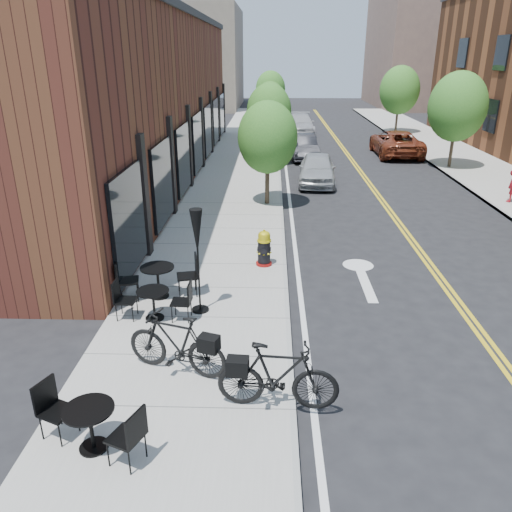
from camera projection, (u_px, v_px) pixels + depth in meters
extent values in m
plane|color=black|center=(290.00, 323.00, 10.88)|extent=(120.00, 120.00, 0.00)
cube|color=#9E9B93|center=(233.00, 197.00, 20.18)|extent=(4.00, 70.00, 0.12)
cube|color=#481E17|center=(140.00, 100.00, 22.72)|extent=(5.00, 28.00, 7.00)
cube|color=#726656|center=(203.00, 58.00, 53.68)|extent=(8.00, 14.00, 10.00)
cube|color=brown|center=(423.00, 48.00, 54.46)|extent=(10.00, 16.00, 12.00)
cylinder|color=#382B1E|center=(267.00, 183.00, 18.88)|extent=(0.16, 0.16, 1.61)
ellipsoid|color=#296A21|center=(268.00, 138.00, 18.25)|extent=(2.20, 2.20, 2.64)
cylinder|color=#382B1E|center=(269.00, 146.00, 26.28)|extent=(0.16, 0.16, 1.68)
ellipsoid|color=#296A21|center=(269.00, 111.00, 25.62)|extent=(2.30, 2.30, 2.76)
cylinder|color=#382B1E|center=(270.00, 126.00, 33.71)|extent=(0.16, 0.16, 1.57)
ellipsoid|color=#296A21|center=(270.00, 101.00, 33.09)|extent=(2.10, 2.10, 2.52)
cylinder|color=#382B1E|center=(270.00, 112.00, 41.09)|extent=(0.16, 0.16, 1.71)
ellipsoid|color=#296A21|center=(270.00, 89.00, 40.40)|extent=(2.40, 2.40, 2.88)
cylinder|color=#382B1E|center=(451.00, 149.00, 25.06)|extent=(0.16, 0.16, 1.82)
ellipsoid|color=#296A21|center=(458.00, 107.00, 24.30)|extent=(2.80, 2.80, 3.36)
cylinder|color=#382B1E|center=(397.00, 119.00, 36.17)|extent=(0.16, 0.16, 1.82)
ellipsoid|color=#296A21|center=(400.00, 90.00, 35.41)|extent=(2.80, 2.80, 3.36)
cylinder|color=maroon|center=(264.00, 263.00, 13.59)|extent=(0.45, 0.45, 0.07)
cylinder|color=black|center=(264.00, 252.00, 13.47)|extent=(0.35, 0.35, 0.65)
cylinder|color=gold|center=(264.00, 241.00, 13.34)|extent=(0.39, 0.39, 0.04)
cylinder|color=gold|center=(264.00, 238.00, 13.31)|extent=(0.34, 0.34, 0.15)
ellipsoid|color=gold|center=(264.00, 234.00, 13.27)|extent=(0.32, 0.32, 0.19)
cylinder|color=gold|center=(264.00, 231.00, 13.24)|extent=(0.06, 0.06, 0.07)
imported|color=black|center=(176.00, 344.00, 8.81)|extent=(2.00, 1.13, 1.16)
imported|color=black|center=(278.00, 376.00, 7.91)|extent=(1.99, 0.70, 1.18)
cylinder|color=black|center=(94.00, 447.00, 7.27)|extent=(0.55, 0.55, 0.03)
cylinder|color=black|center=(91.00, 429.00, 7.15)|extent=(0.08, 0.08, 0.67)
cylinder|color=black|center=(88.00, 410.00, 7.02)|extent=(0.96, 0.96, 0.03)
cylinder|color=black|center=(155.00, 318.00, 10.83)|extent=(0.41, 0.41, 0.03)
cylinder|color=black|center=(154.00, 305.00, 10.71)|extent=(0.06, 0.06, 0.64)
cylinder|color=black|center=(153.00, 291.00, 10.59)|extent=(0.72, 0.72, 0.03)
cylinder|color=black|center=(159.00, 296.00, 11.81)|extent=(0.55, 0.55, 0.03)
cylinder|color=black|center=(158.00, 282.00, 11.68)|extent=(0.07, 0.07, 0.73)
cylinder|color=black|center=(157.00, 268.00, 11.54)|extent=(0.94, 0.94, 0.03)
cylinder|color=black|center=(200.00, 309.00, 11.17)|extent=(0.38, 0.38, 0.04)
cylinder|color=black|center=(198.00, 262.00, 10.74)|extent=(0.04, 0.04, 2.28)
cone|color=black|center=(197.00, 232.00, 10.48)|extent=(0.28, 0.28, 1.01)
imported|color=#9DA0A4|center=(317.00, 169.00, 22.32)|extent=(1.92, 4.09, 1.35)
imported|color=black|center=(303.00, 147.00, 27.70)|extent=(1.76, 4.09, 1.31)
imported|color=#AAAAAF|center=(300.00, 124.00, 36.24)|extent=(2.01, 4.88, 1.41)
imported|color=maroon|center=(396.00, 143.00, 28.57)|extent=(2.44, 5.18, 1.43)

